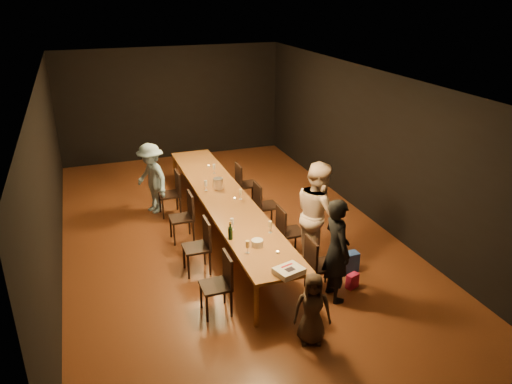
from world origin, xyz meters
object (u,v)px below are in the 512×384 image
object	(u,v)px
table	(225,200)
champagne_bottle	(230,230)
chair_left_1	(196,247)
ice_bucket	(218,183)
chair_right_1	(291,231)
man_blue	(152,178)
chair_right_3	(247,184)
chair_left_2	(181,217)
woman_tan	(318,214)
plate_stack	(257,243)
chair_left_0	(215,285)
birthday_cake	(289,271)
chair_left_3	(169,194)
child	(312,309)
woman_birthday	(337,250)
chair_right_0	(322,265)
chair_right_2	(267,205)

from	to	relation	value
table	champagne_bottle	size ratio (longest dim) A/B	19.35
chair_left_1	ice_bucket	xyz separation A→B (m)	(0.86, 1.67, 0.39)
chair_left_1	ice_bucket	distance (m)	1.92
chair_right_1	table	bearing A→B (deg)	-144.69
table	ice_bucket	bearing A→B (deg)	89.38
man_blue	champagne_bottle	xyz separation A→B (m)	(0.76, -3.12, 0.16)
chair_right_3	chair_left_2	world-z (taller)	same
woman_tan	ice_bucket	bearing A→B (deg)	34.40
table	chair_right_1	bearing A→B (deg)	-54.69
table	plate_stack	size ratio (longest dim) A/B	32.53
chair_left_2	plate_stack	size ratio (longest dim) A/B	5.04
chair_left_0	ice_bucket	distance (m)	3.02
chair_left_2	birthday_cake	size ratio (longest dim) A/B	2.07
chair_left_3	child	size ratio (longest dim) A/B	0.90
table	woman_birthday	size ratio (longest dim) A/B	3.66
man_blue	chair_right_0	bearing A→B (deg)	3.96
man_blue	child	bearing A→B (deg)	-8.11
chair_right_0	woman_birthday	distance (m)	0.44
chair_right_3	woman_birthday	distance (m)	3.85
man_blue	ice_bucket	world-z (taller)	man_blue
chair_right_0	ice_bucket	bearing A→B (deg)	-163.59
chair_left_0	plate_stack	world-z (taller)	chair_left_0
child	chair_left_2	bearing A→B (deg)	126.63
chair_right_0	birthday_cake	world-z (taller)	chair_right_0
chair_left_0	woman_tan	bearing A→B (deg)	-68.18
table	man_blue	world-z (taller)	man_blue
child	table	bearing A→B (deg)	112.99
table	chair_right_1	world-z (taller)	chair_right_1
chair_right_0	chair_left_3	xyz separation A→B (m)	(-1.70, 3.60, 0.00)
table	chair_left_1	size ratio (longest dim) A/B	6.45
chair_right_0	chair_left_1	world-z (taller)	same
chair_right_3	table	bearing A→B (deg)	-35.31
chair_right_1	woman_tan	bearing A→B (deg)	38.45
chair_right_0	chair_right_1	size ratio (longest dim) A/B	1.00
woman_birthday	ice_bucket	bearing A→B (deg)	18.23
woman_birthday	champagne_bottle	distance (m)	1.68
chair_right_2	chair_right_1	bearing A→B (deg)	-0.00
child	birthday_cake	xyz separation A→B (m)	(-0.11, 0.56, 0.28)
table	chair_right_3	bearing A→B (deg)	54.69
child	champagne_bottle	xyz separation A→B (m)	(-0.57, 1.81, 0.39)
table	plate_stack	xyz separation A→B (m)	(-0.06, -1.99, 0.10)
chair_right_3	woman_tan	world-z (taller)	woman_tan
ice_bucket	chair_left_2	bearing A→B (deg)	-151.26
chair_right_2	chair_left_3	size ratio (longest dim) A/B	1.00
chair_left_0	chair_left_3	bearing A→B (deg)	0.00
chair_right_1	chair_left_2	xyz separation A→B (m)	(-1.70, 1.20, 0.00)
woman_tan	child	world-z (taller)	woman_tan
champagne_bottle	woman_birthday	bearing A→B (deg)	-36.27
chair_left_1	woman_tan	distance (m)	2.10
chair_right_0	plate_stack	bearing A→B (deg)	-114.14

